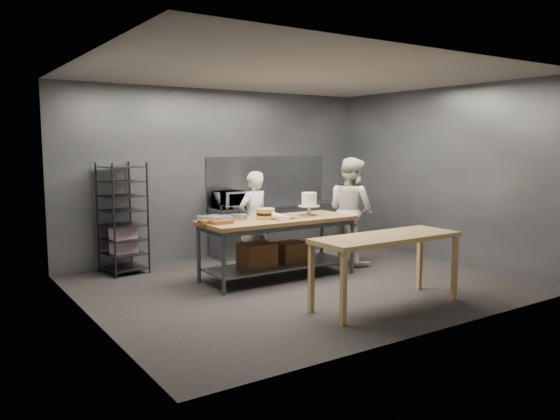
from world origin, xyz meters
name	(u,v)px	position (x,y,z in m)	size (l,w,h in m)	color
ground	(301,283)	(0.00, 0.00, 0.00)	(6.00, 6.00, 0.00)	black
back_wall	(221,173)	(0.00, 2.50, 1.50)	(6.00, 0.04, 3.00)	#4C4F54
work_table	(276,241)	(-0.13, 0.47, 0.57)	(2.40, 0.90, 0.92)	brown
near_counter	(386,242)	(0.25, -1.49, 0.81)	(2.00, 0.70, 0.90)	olive
back_counter	(276,228)	(1.00, 2.18, 0.45)	(2.60, 0.60, 0.90)	slate
splashback_panel	(268,180)	(1.00, 2.48, 1.35)	(2.60, 0.02, 0.90)	slate
speed_rack	(123,219)	(-1.95, 2.10, 0.86)	(0.68, 0.72, 1.75)	black
chef_behind	(253,220)	(-0.08, 1.21, 0.80)	(0.58, 0.38, 1.60)	silver
chef_right	(351,211)	(1.51, 0.65, 0.90)	(0.88, 0.68, 1.81)	silver
microwave	(229,200)	(0.01, 2.18, 1.05)	(0.54, 0.37, 0.30)	black
frosted_cake_stand	(309,201)	(0.47, 0.44, 1.14)	(0.34, 0.34, 0.36)	#B3A98F
layer_cake	(266,214)	(-0.31, 0.47, 1.00)	(0.27, 0.27, 0.16)	#FACA4F
cake_pans	(228,218)	(-0.84, 0.66, 0.96)	(0.61, 0.29, 0.07)	gray
piping_bag	(280,216)	(-0.21, 0.22, 0.98)	(0.12, 0.12, 0.38)	white
offset_spatula	(297,218)	(0.12, 0.26, 0.93)	(0.36, 0.02, 0.02)	slate
pastry_clamshells	(215,220)	(-1.15, 0.47, 0.98)	(0.42, 0.35, 0.11)	#A97021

